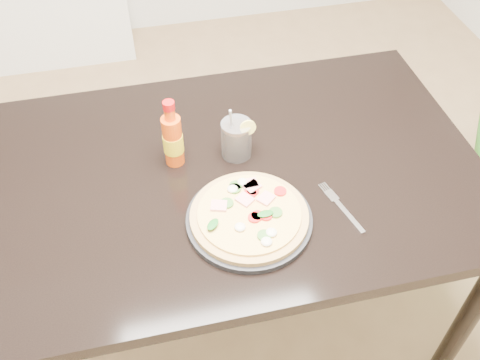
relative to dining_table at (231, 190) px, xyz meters
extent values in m
plane|color=#9E7A51|center=(-0.10, -0.15, -0.67)|extent=(4.50, 4.50, 0.00)
cube|color=black|center=(0.00, 0.00, 0.06)|extent=(1.40, 0.90, 0.04)
cylinder|color=black|center=(0.64, -0.39, -0.31)|extent=(0.06, 0.06, 0.71)
cylinder|color=black|center=(-0.64, 0.39, -0.31)|extent=(0.06, 0.06, 0.71)
cylinder|color=black|center=(0.64, 0.39, -0.31)|extent=(0.06, 0.06, 0.71)
cylinder|color=black|center=(0.01, -0.19, 0.09)|extent=(0.32, 0.32, 0.02)
cylinder|color=tan|center=(0.01, -0.19, 0.11)|extent=(0.30, 0.30, 0.01)
cylinder|color=#E7C364|center=(0.01, -0.19, 0.12)|extent=(0.26, 0.26, 0.01)
cube|color=pink|center=(0.03, -0.11, 0.12)|extent=(0.05, 0.05, 0.01)
cube|color=pink|center=(0.03, -0.10, 0.12)|extent=(0.04, 0.04, 0.01)
cube|color=pink|center=(-0.06, -0.16, 0.12)|extent=(0.05, 0.04, 0.01)
cube|color=pink|center=(0.06, -0.16, 0.12)|extent=(0.05, 0.05, 0.01)
cube|color=pink|center=(0.01, -0.15, 0.12)|extent=(0.05, 0.05, 0.01)
cylinder|color=red|center=(0.01, -0.21, 0.12)|extent=(0.03, 0.03, 0.01)
cylinder|color=red|center=(0.04, -0.21, 0.12)|extent=(0.03, 0.03, 0.01)
cylinder|color=red|center=(0.02, -0.13, 0.12)|extent=(0.03, 0.03, 0.01)
cylinder|color=red|center=(0.03, -0.13, 0.12)|extent=(0.03, 0.03, 0.01)
cylinder|color=red|center=(0.10, -0.14, 0.12)|extent=(0.03, 0.03, 0.01)
cylinder|color=red|center=(0.02, -0.21, 0.12)|extent=(0.03, 0.03, 0.01)
cylinder|color=#3B7527|center=(-0.01, -0.11, 0.12)|extent=(0.03, 0.03, 0.01)
cylinder|color=#3B7527|center=(-0.04, -0.15, 0.12)|extent=(0.03, 0.03, 0.01)
cylinder|color=#3B7527|center=(-0.01, -0.10, 0.12)|extent=(0.03, 0.03, 0.01)
cylinder|color=#3B7527|center=(0.07, -0.21, 0.12)|extent=(0.03, 0.03, 0.01)
cylinder|color=#3B7527|center=(0.02, -0.27, 0.12)|extent=(0.03, 0.03, 0.01)
ellipsoid|color=beige|center=(0.02, -0.29, 0.12)|extent=(0.03, 0.03, 0.01)
ellipsoid|color=beige|center=(0.04, -0.27, 0.12)|extent=(0.03, 0.03, 0.01)
ellipsoid|color=beige|center=(-0.03, -0.24, 0.12)|extent=(0.03, 0.03, 0.01)
ellipsoid|color=beige|center=(-0.02, -0.11, 0.12)|extent=(0.03, 0.03, 0.01)
ellipsoid|color=beige|center=(0.01, -0.09, 0.12)|extent=(0.03, 0.03, 0.01)
ellipsoid|color=#176319|center=(-0.09, -0.22, 0.13)|extent=(0.04, 0.04, 0.00)
ellipsoid|color=#176319|center=(0.04, -0.21, 0.13)|extent=(0.04, 0.02, 0.00)
cylinder|color=#E94C0D|center=(-0.14, 0.07, 0.16)|extent=(0.07, 0.07, 0.15)
cylinder|color=yellow|center=(-0.14, 0.07, 0.15)|extent=(0.06, 0.06, 0.06)
cylinder|color=#E94C0D|center=(-0.14, 0.07, 0.25)|extent=(0.03, 0.03, 0.03)
cylinder|color=red|center=(-0.14, 0.07, 0.28)|extent=(0.03, 0.03, 0.02)
cylinder|color=black|center=(0.03, 0.06, 0.13)|extent=(0.08, 0.08, 0.10)
cylinder|color=silver|center=(0.03, 0.06, 0.14)|extent=(0.09, 0.09, 0.11)
cylinder|color=#F2E059|center=(0.06, 0.04, 0.19)|extent=(0.04, 0.01, 0.04)
cylinder|color=#B2B2B7|center=(0.02, 0.07, 0.17)|extent=(0.03, 0.06, 0.17)
cube|color=silver|center=(0.26, -0.24, 0.09)|extent=(0.04, 0.12, 0.00)
cube|color=silver|center=(0.24, -0.16, 0.09)|extent=(0.03, 0.04, 0.00)
cube|color=silver|center=(0.22, -0.13, 0.09)|extent=(0.01, 0.03, 0.00)
cube|color=silver|center=(0.23, -0.13, 0.09)|extent=(0.01, 0.03, 0.00)
cube|color=silver|center=(0.23, -0.13, 0.09)|extent=(0.01, 0.03, 0.00)
cube|color=silver|center=(0.24, -0.12, 0.09)|extent=(0.01, 0.03, 0.00)
cube|color=white|center=(-0.90, 1.92, -0.42)|extent=(1.40, 0.34, 0.50)
camera|label=1|loc=(-0.21, -1.02, 1.14)|focal=40.00mm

